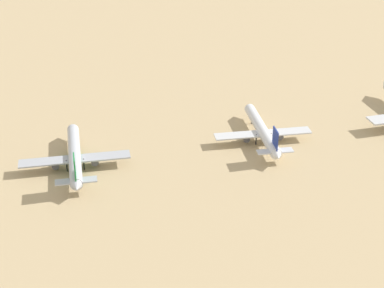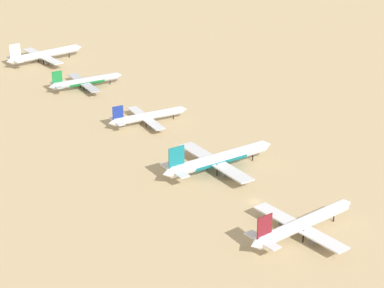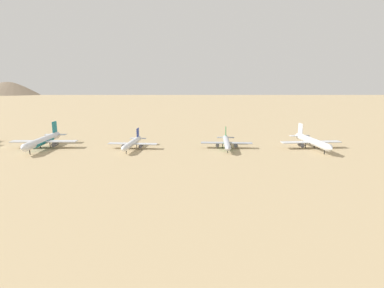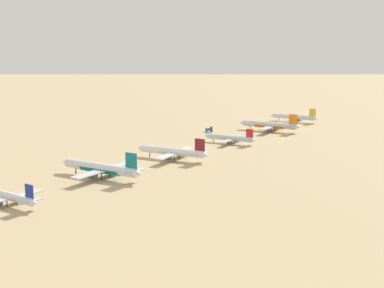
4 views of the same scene
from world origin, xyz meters
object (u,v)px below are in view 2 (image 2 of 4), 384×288
Objects in this scene: parked_jet_4 at (218,159)px; parked_jet_7 at (44,55)px; parked_jet_6 at (85,81)px; parked_jet_3 at (302,224)px; parked_jet_5 at (148,116)px.

parked_jet_4 is 174.21m from parked_jet_7.
parked_jet_7 is at bearing 88.42° from parked_jet_4.
parked_jet_7 is (1.72, 55.08, 0.77)m from parked_jet_6.
parked_jet_4 is 1.08× the size of parked_jet_7.
parked_jet_4 is at bearing -91.58° from parked_jet_7.
parked_jet_6 is (3.10, 119.06, -1.09)m from parked_jet_4.
parked_jet_3 reaches higher than parked_jet_5.
parked_jet_7 is (4.81, 174.14, -0.31)m from parked_jet_4.
parked_jet_7 is (1.48, 116.00, 0.89)m from parked_jet_5.
parked_jet_4 is at bearing -91.49° from parked_jet_6.
parked_jet_4 reaches higher than parked_jet_6.
parked_jet_6 is at bearing 86.63° from parked_jet_3.
parked_jet_4 is 1.33× the size of parked_jet_5.
parked_jet_6 is at bearing -91.79° from parked_jet_7.
parked_jet_5 is 0.96× the size of parked_jet_6.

